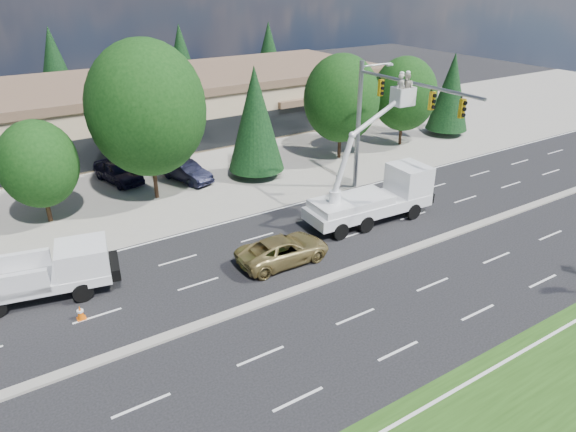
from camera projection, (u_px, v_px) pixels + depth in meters
ground at (315, 284)px, 25.96m from camera, size 140.00×140.00×0.00m
concrete_apron at (172, 169)px, 41.21m from camera, size 140.00×22.00×0.01m
road_median at (315, 283)px, 25.94m from camera, size 120.00×0.55×0.12m
strip_mall at (130, 109)px, 47.60m from camera, size 50.40×15.40×5.50m
tree_front_c at (38, 164)px, 30.92m from camera, size 4.70×4.70×6.52m
tree_front_d at (147, 109)px, 33.24m from camera, size 7.73×7.73×10.73m
tree_front_e at (255, 119)px, 37.88m from camera, size 4.24×4.24×8.36m
tree_front_f at (342, 99)px, 41.52m from camera, size 6.19×6.19×8.59m
tree_front_g at (404, 94)px, 45.09m from camera, size 5.65×5.65×7.83m
tree_front_h at (451, 92)px, 48.19m from camera, size 3.90×3.90×7.69m
tree_back_b at (55, 69)px, 53.88m from camera, size 4.76×4.76×9.38m
tree_back_c at (181, 60)px, 60.74m from camera, size 4.55×4.55×8.97m
tree_back_d at (269, 54)px, 66.61m from camera, size 4.40×4.40×8.67m
signal_mast at (381, 111)px, 33.57m from camera, size 2.76×10.16×9.00m
utility_pickup at (51, 277)px, 24.71m from camera, size 6.78×3.61×2.47m
bucket_truck at (378, 191)px, 32.02m from camera, size 8.45×3.06×9.14m
traffic_cone_a at (80, 313)px, 23.24m from camera, size 0.40×0.40×0.70m
traffic_cone_b at (271, 255)px, 27.99m from camera, size 0.40×0.40×0.70m
traffic_cone_c at (279, 245)px, 28.96m from camera, size 0.40×0.40×0.70m
traffic_cone_d at (368, 222)px, 31.68m from camera, size 0.40×0.40×0.70m
minivan at (283, 250)px, 27.71m from camera, size 5.20×2.43×1.44m
parked_car_west at (118, 171)px, 38.33m from camera, size 3.07×5.21×1.66m
parked_car_east at (187, 172)px, 38.48m from camera, size 2.83×4.79×1.49m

